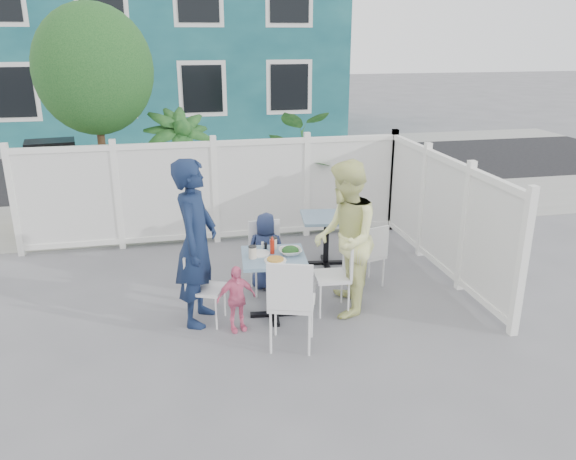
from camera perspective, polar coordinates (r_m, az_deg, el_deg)
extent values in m
plane|color=slate|center=(6.79, -6.20, -8.13)|extent=(80.00, 80.00, 0.00)
cube|color=gray|center=(10.30, -8.43, 1.51)|extent=(24.00, 2.60, 0.01)
cube|color=black|center=(13.87, -9.48, 6.06)|extent=(24.00, 5.00, 0.01)
cube|color=gray|center=(16.91, -10.03, 8.39)|extent=(24.00, 1.60, 0.01)
cube|color=#144955|center=(20.01, -12.49, 18.52)|extent=(11.00, 6.00, 6.00)
cube|color=black|center=(17.27, -20.65, 13.06)|extent=(1.20, 0.04, 1.40)
cube|color=black|center=(17.16, -6.97, 14.08)|extent=(1.20, 0.04, 1.40)
cube|color=white|center=(8.74, -7.40, 3.91)|extent=(5.80, 0.04, 1.40)
cube|color=white|center=(8.57, -7.61, 8.68)|extent=(5.86, 0.08, 0.08)
cube|color=white|center=(8.97, -7.19, -0.78)|extent=(5.86, 0.08, 0.12)
cube|color=white|center=(7.83, 15.45, 1.55)|extent=(0.04, 3.60, 1.40)
cube|color=white|center=(7.65, 15.94, 6.84)|extent=(0.08, 3.66, 0.08)
cube|color=white|center=(8.09, 14.98, -3.58)|extent=(0.08, 3.66, 0.12)
cylinder|color=#382316|center=(9.56, -18.23, 6.78)|extent=(0.12, 0.12, 2.40)
ellipsoid|color=#133D18|center=(9.39, -19.15, 15.14)|extent=(1.80, 1.62, 1.98)
cube|color=yellow|center=(10.49, -22.56, 4.39)|extent=(0.81, 0.63, 1.36)
imported|color=#133D18|center=(9.35, -11.03, 5.83)|extent=(1.43, 1.43, 1.99)
imported|color=#133D18|center=(9.55, 2.34, 5.93)|extent=(2.11, 2.01, 1.82)
cube|color=slate|center=(6.33, -1.46, -2.80)|extent=(0.78, 0.78, 0.04)
cylinder|color=black|center=(6.48, -1.44, -5.80)|extent=(0.08, 0.08, 0.69)
cube|color=black|center=(6.63, -1.41, -8.51)|extent=(0.56, 0.13, 0.04)
cube|color=black|center=(6.63, -1.41, -8.51)|extent=(0.13, 0.56, 0.04)
cube|color=slate|center=(7.82, 3.95, 1.28)|extent=(0.77, 0.77, 0.04)
cylinder|color=black|center=(7.94, 3.90, -1.12)|extent=(0.08, 0.08, 0.66)
cube|color=black|center=(8.06, 3.84, -3.33)|extent=(0.54, 0.15, 0.04)
cube|color=black|center=(8.06, 3.84, -3.33)|extent=(0.15, 0.54, 0.04)
cube|color=white|center=(6.40, -8.27, -5.95)|extent=(0.48, 0.49, 0.04)
cube|color=white|center=(6.36, -9.83, -3.96)|extent=(0.17, 0.36, 0.41)
cylinder|color=white|center=(6.58, -6.46, -7.08)|extent=(0.02, 0.02, 0.41)
cylinder|color=white|center=(6.30, -7.31, -8.36)|extent=(0.02, 0.02, 0.41)
cylinder|color=white|center=(6.67, -9.00, -6.82)|extent=(0.02, 0.02, 0.41)
cylinder|color=white|center=(6.40, -9.96, -8.07)|extent=(0.02, 0.02, 0.41)
cube|color=white|center=(6.58, 4.47, -4.72)|extent=(0.42, 0.44, 0.04)
cube|color=white|center=(6.53, 6.12, -2.67)|extent=(0.06, 0.41, 0.44)
cylinder|color=white|center=(6.49, 3.30, -7.21)|extent=(0.02, 0.02, 0.44)
cylinder|color=white|center=(6.80, 2.74, -5.90)|extent=(0.02, 0.02, 0.44)
cylinder|color=white|center=(6.56, 6.17, -7.01)|extent=(0.02, 0.02, 0.44)
cylinder|color=white|center=(6.87, 5.48, -5.73)|extent=(0.02, 0.02, 0.44)
cube|color=white|center=(7.07, -2.12, -2.98)|extent=(0.41, 0.39, 0.04)
cube|color=white|center=(7.15, -2.43, -0.65)|extent=(0.41, 0.04, 0.43)
cylinder|color=white|center=(7.04, -0.45, -4.99)|extent=(0.02, 0.02, 0.43)
cylinder|color=white|center=(6.98, -3.24, -5.25)|extent=(0.02, 0.02, 0.43)
cylinder|color=white|center=(7.34, -1.01, -3.96)|extent=(0.02, 0.02, 0.43)
cylinder|color=white|center=(7.28, -3.69, -4.20)|extent=(0.02, 0.02, 0.43)
cube|color=white|center=(5.83, 0.39, -7.43)|extent=(0.57, 0.56, 0.04)
cube|color=white|center=(5.52, 0.18, -5.86)|extent=(0.45, 0.17, 0.49)
cylinder|color=white|center=(6.12, -1.29, -8.62)|extent=(0.03, 0.03, 0.49)
cylinder|color=white|center=(6.09, 2.43, -8.80)|extent=(0.03, 0.03, 0.49)
cylinder|color=white|center=(5.80, -1.77, -10.32)|extent=(0.03, 0.03, 0.49)
cylinder|color=white|center=(5.77, 2.17, -10.53)|extent=(0.03, 0.03, 0.49)
cube|color=white|center=(7.33, 8.00, -2.55)|extent=(0.46, 0.45, 0.04)
cube|color=white|center=(7.12, 8.87, -1.30)|extent=(0.38, 0.13, 0.41)
cylinder|color=white|center=(7.44, 6.20, -3.84)|extent=(0.02, 0.02, 0.41)
cylinder|color=white|center=(7.61, 8.28, -3.38)|extent=(0.02, 0.02, 0.41)
cylinder|color=white|center=(7.21, 7.55, -4.69)|extent=(0.02, 0.02, 0.41)
cylinder|color=white|center=(7.38, 9.65, -4.19)|extent=(0.02, 0.02, 0.41)
imported|color=#13203F|center=(6.24, -9.32, -1.31)|extent=(0.65, 0.80, 1.89)
imported|color=#E1EB48|center=(6.42, 5.78, -0.93)|extent=(0.89, 1.03, 1.81)
imported|color=navy|center=(7.14, -2.24, -2.17)|extent=(0.55, 0.42, 1.00)
imported|color=pink|center=(6.20, -5.29, -6.95)|extent=(0.48, 0.28, 0.76)
cylinder|color=white|center=(6.17, -1.30, -3.12)|extent=(0.25, 0.25, 0.02)
cylinder|color=white|center=(6.37, -2.93, -2.41)|extent=(0.24, 0.24, 0.02)
imported|color=white|center=(6.35, 0.24, -2.21)|extent=(0.26, 0.26, 0.06)
cylinder|color=beige|center=(6.24, -3.62, -2.31)|extent=(0.09, 0.09, 0.13)
cylinder|color=beige|center=(6.51, -1.50, -1.38)|extent=(0.08, 0.08, 0.13)
cylinder|color=#AB1E0D|center=(6.36, -1.61, -1.71)|extent=(0.05, 0.05, 0.16)
cylinder|color=white|center=(6.54, -2.60, -1.54)|extent=(0.03, 0.03, 0.07)
cylinder|color=black|center=(6.52, -2.28, -1.61)|extent=(0.03, 0.03, 0.07)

